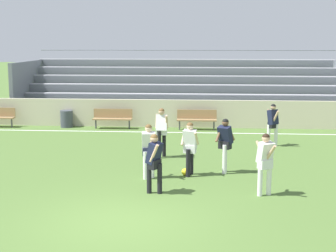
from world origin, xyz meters
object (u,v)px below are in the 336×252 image
(player_white_dropping_back, at_px, (265,159))
(soccer_ball, at_px, (185,172))
(player_white_pressing_high, at_px, (149,147))
(player_white_challenging, at_px, (162,128))
(player_white_wide_right, at_px, (190,144))
(bench_far_right, at_px, (197,118))
(bench_near_wall_gap, at_px, (113,117))
(player_dark_deep_cover, at_px, (273,121))
(player_dark_trailing_run, at_px, (225,141))
(bleacher_stand, at_px, (183,88))
(trash_bin, at_px, (67,119))
(player_dark_overlapping, at_px, (154,159))

(player_white_dropping_back, xyz_separation_m, soccer_ball, (-2.15, 1.80, -0.87))
(player_white_pressing_high, distance_m, player_white_challenging, 2.71)
(player_white_wide_right, xyz_separation_m, soccer_ball, (-0.14, 0.00, -0.85))
(bench_far_right, xyz_separation_m, player_white_challenging, (-1.11, -5.57, 0.49))
(bench_far_right, relative_size, player_white_pressing_high, 1.11)
(bench_near_wall_gap, relative_size, player_white_challenging, 1.04)
(bench_far_right, bearing_deg, player_white_dropping_back, -78.56)
(player_white_dropping_back, distance_m, player_dark_deep_cover, 6.38)
(bench_near_wall_gap, height_order, player_dark_trailing_run, player_dark_trailing_run)
(bleacher_stand, distance_m, player_dark_trailing_run, 11.68)
(bench_near_wall_gap, xyz_separation_m, trash_bin, (-2.23, 0.22, -0.15))
(player_dark_deep_cover, distance_m, soccer_ball, 5.56)
(player_white_dropping_back, height_order, player_white_wide_right, player_white_dropping_back)
(bench_near_wall_gap, height_order, player_white_challenging, player_white_challenging)
(soccer_ball, bearing_deg, bench_near_wall_gap, 115.00)
(player_white_dropping_back, bearing_deg, bench_far_right, 101.44)
(player_dark_trailing_run, bearing_deg, player_white_pressing_high, -160.48)
(player_dark_trailing_run, relative_size, player_dark_deep_cover, 1.03)
(bench_far_right, height_order, trash_bin, bench_far_right)
(bench_far_right, bearing_deg, soccer_ball, -91.43)
(player_dark_overlapping, distance_m, player_dark_deep_cover, 7.45)
(player_dark_trailing_run, bearing_deg, trash_bin, 132.66)
(bleacher_stand, height_order, player_white_wide_right, bleacher_stand)
(bleacher_stand, relative_size, player_white_dropping_back, 10.27)
(bleacher_stand, bearing_deg, player_white_pressing_high, -91.94)
(trash_bin, bearing_deg, player_dark_trailing_run, -47.34)
(player_dark_deep_cover, height_order, soccer_ball, player_dark_deep_cover)
(trash_bin, relative_size, player_dark_overlapping, 0.49)
(player_dark_trailing_run, bearing_deg, player_white_wide_right, -159.40)
(bench_far_right, xyz_separation_m, player_white_wide_right, (-0.06, -7.88, 0.42))
(trash_bin, relative_size, player_dark_trailing_run, 0.46)
(player_dark_deep_cover, bearing_deg, trash_bin, 158.35)
(bench_far_right, relative_size, bench_near_wall_gap, 1.00)
(bleacher_stand, height_order, player_dark_overlapping, bleacher_stand)
(player_dark_trailing_run, xyz_separation_m, player_dark_overlapping, (-1.93, -2.24, -0.06))
(bench_far_right, distance_m, player_dark_trailing_run, 7.56)
(bleacher_stand, xyz_separation_m, player_white_pressing_high, (-0.42, -12.32, -0.57))
(trash_bin, xyz_separation_m, player_dark_trailing_run, (7.09, -7.70, 0.61))
(trash_bin, bearing_deg, player_white_pressing_high, -60.32)
(bleacher_stand, distance_m, player_white_dropping_back, 14.01)
(bench_far_right, bearing_deg, trash_bin, 177.94)
(bench_near_wall_gap, height_order, player_white_wide_right, player_white_wide_right)
(player_dark_deep_cover, bearing_deg, player_white_wide_right, -123.89)
(player_dark_trailing_run, bearing_deg, bench_near_wall_gap, 123.05)
(bench_near_wall_gap, height_order, player_dark_deep_cover, player_dark_deep_cover)
(soccer_ball, bearing_deg, player_dark_overlapping, -111.87)
(player_white_challenging, relative_size, soccer_ball, 7.84)
(player_dark_overlapping, bearing_deg, player_white_pressing_high, 102.33)
(trash_bin, bearing_deg, player_dark_overlapping, -62.58)
(bench_far_right, distance_m, trash_bin, 6.10)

